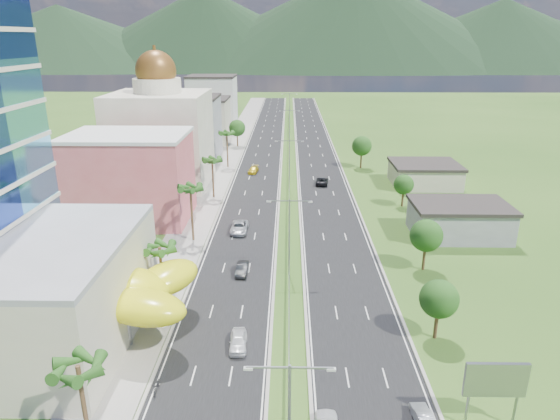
{
  "coord_description": "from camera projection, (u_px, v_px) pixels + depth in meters",
  "views": [
    {
      "loc": [
        -0.15,
        -52.36,
        31.26
      ],
      "look_at": [
        -1.38,
        17.23,
        7.0
      ],
      "focal_mm": 32.0,
      "sensor_mm": 36.0,
      "label": 1
    }
  ],
  "objects": [
    {
      "name": "midrise_white",
      "position": [
        213.0,
        103.0,
        175.23
      ],
      "size": [
        16.0,
        15.0,
        18.0
      ],
      "primitive_type": "cube",
      "color": "silver",
      "rests_on": "ground"
    },
    {
      "name": "motorcycle",
      "position": [
        157.0,
        385.0,
        46.25
      ],
      "size": [
        0.65,
        2.1,
        1.34
      ],
      "primitive_type": "imported",
      "rotation": [
        0.0,
        0.0,
        -0.01
      ],
      "color": "black",
      "rests_on": "road_left"
    },
    {
      "name": "car_dark_far_right",
      "position": [
        322.0,
        181.0,
        111.09
      ],
      "size": [
        3.17,
        5.78,
        1.54
      ],
      "primitive_type": "imported",
      "rotation": [
        0.0,
        0.0,
        3.03
      ],
      "color": "black",
      "rests_on": "road_right"
    },
    {
      "name": "leafy_tree_rc",
      "position": [
        404.0,
        185.0,
        95.68
      ],
      "size": [
        3.85,
        3.85,
        6.33
      ],
      "color": "#47301C",
      "rests_on": "ground"
    },
    {
      "name": "shed_far",
      "position": [
        424.0,
        175.0,
        110.42
      ],
      "size": [
        14.0,
        12.0,
        4.4
      ],
      "primitive_type": "cube",
      "color": "#BCB59B",
      "rests_on": "ground"
    },
    {
      "name": "median_guardrail",
      "position": [
        289.0,
        163.0,
        127.49
      ],
      "size": [
        0.1,
        216.06,
        0.76
      ],
      "color": "gray",
      "rests_on": "ground"
    },
    {
      "name": "palm_tree_c",
      "position": [
        190.0,
        190.0,
        77.96
      ],
      "size": [
        3.6,
        3.6,
        9.6
      ],
      "color": "#47301C",
      "rests_on": "ground"
    },
    {
      "name": "domed_building",
      "position": [
        161.0,
        133.0,
        108.38
      ],
      "size": [
        20.0,
        20.0,
        28.7
      ],
      "color": "beige",
      "rests_on": "ground"
    },
    {
      "name": "streetlight_median_a",
      "position": [
        289.0,
        418.0,
        33.9
      ],
      "size": [
        6.04,
        0.25,
        11.0
      ],
      "color": "gray",
      "rests_on": "ground"
    },
    {
      "name": "midrise_beige",
      "position": [
        202.0,
        121.0,
        154.34
      ],
      "size": [
        16.0,
        15.0,
        13.0
      ],
      "primitive_type": "cube",
      "color": "#BCB59B",
      "rests_on": "ground"
    },
    {
      "name": "leafy_tree_ra",
      "position": [
        439.0,
        299.0,
        53.16
      ],
      "size": [
        4.2,
        4.2,
        6.9
      ],
      "color": "#47301C",
      "rests_on": "ground"
    },
    {
      "name": "car_yellow_far_left",
      "position": [
        253.0,
        170.0,
        120.58
      ],
      "size": [
        2.64,
        5.15,
        1.43
      ],
      "primitive_type": "imported",
      "rotation": [
        0.0,
        0.0,
        -0.13
      ],
      "color": "gold",
      "rests_on": "road_left"
    },
    {
      "name": "pink_shophouse",
      "position": [
        131.0,
        179.0,
        87.94
      ],
      "size": [
        20.0,
        15.0,
        15.0
      ],
      "primitive_type": "cube",
      "color": "#CC535A",
      "rests_on": "ground"
    },
    {
      "name": "streetlight_median_c",
      "position": [
        289.0,
        160.0,
        104.71
      ],
      "size": [
        6.04,
        0.25,
        11.0
      ],
      "color": "gray",
      "rests_on": "ground"
    },
    {
      "name": "midrise_grey",
      "position": [
        188.0,
        129.0,
        133.07
      ],
      "size": [
        16.0,
        15.0,
        16.0
      ],
      "primitive_type": "cube",
      "color": "gray",
      "rests_on": "ground"
    },
    {
      "name": "streetlight_median_e",
      "position": [
        289.0,
        105.0,
        189.68
      ],
      "size": [
        6.04,
        0.25,
        11.0
      ],
      "color": "gray",
      "rests_on": "ground"
    },
    {
      "name": "mountain_ridge",
      "position": [
        351.0,
        71.0,
        483.58
      ],
      "size": [
        860.0,
        140.0,
        90.0
      ],
      "primitive_type": null,
      "color": "black",
      "rests_on": "ground"
    },
    {
      "name": "car_white_near_left",
      "position": [
        238.0,
        341.0,
        52.75
      ],
      "size": [
        2.02,
        4.54,
        1.52
      ],
      "primitive_type": "imported",
      "rotation": [
        0.0,
        0.0,
        0.05
      ],
      "color": "white",
      "rests_on": "road_left"
    },
    {
      "name": "palm_tree_a",
      "position": [
        78.0,
        371.0,
        36.57
      ],
      "size": [
        3.6,
        3.6,
        9.1
      ],
      "color": "#47301C",
      "rests_on": "ground"
    },
    {
      "name": "leafy_tree_rb",
      "position": [
        426.0,
        236.0,
        69.03
      ],
      "size": [
        4.55,
        4.55,
        7.47
      ],
      "color": "#47301C",
      "rests_on": "ground"
    },
    {
      "name": "lime_canopy",
      "position": [
        107.0,
        290.0,
        54.64
      ],
      "size": [
        18.0,
        15.0,
        7.4
      ],
      "color": "yellow",
      "rests_on": "ground"
    },
    {
      "name": "car_dark_left",
      "position": [
        242.0,
        269.0,
        69.23
      ],
      "size": [
        1.68,
        4.45,
        1.45
      ],
      "primitive_type": "imported",
      "rotation": [
        0.0,
        0.0,
        -0.03
      ],
      "color": "black",
      "rests_on": "road_left"
    },
    {
      "name": "sidewalk_left",
      "position": [
        231.0,
        150.0,
        144.96
      ],
      "size": [
        7.0,
        260.0,
        0.12
      ],
      "primitive_type": "cube",
      "color": "gray",
      "rests_on": "ground"
    },
    {
      "name": "road_right",
      "position": [
        315.0,
        150.0,
        144.56
      ],
      "size": [
        11.0,
        260.0,
        0.04
      ],
      "primitive_type": "cube",
      "color": "black",
      "rests_on": "ground"
    },
    {
      "name": "leafy_tree_lfar",
      "position": [
        237.0,
        128.0,
        147.84
      ],
      "size": [
        4.9,
        4.9,
        8.05
      ],
      "color": "#47301C",
      "rests_on": "ground"
    },
    {
      "name": "palm_tree_d",
      "position": [
        212.0,
        162.0,
        99.99
      ],
      "size": [
        3.6,
        3.6,
        8.6
      ],
      "color": "#47301C",
      "rests_on": "ground"
    },
    {
      "name": "shed_near",
      "position": [
        459.0,
        221.0,
        82.03
      ],
      "size": [
        15.0,
        10.0,
        5.0
      ],
      "primitive_type": "cube",
      "color": "gray",
      "rests_on": "ground"
    },
    {
      "name": "car_silver_mid_left",
      "position": [
        239.0,
        227.0,
        83.96
      ],
      "size": [
        2.77,
        5.96,
        1.65
      ],
      "primitive_type": "imported",
      "rotation": [
        0.0,
        0.0,
        -0.01
      ],
      "color": "#A3A6AB",
      "rests_on": "road_left"
    },
    {
      "name": "road_left",
      "position": [
        263.0,
        150.0,
        144.82
      ],
      "size": [
        11.0,
        260.0,
        0.04
      ],
      "primitive_type": "cube",
      "color": "black",
      "rests_on": "ground"
    },
    {
      "name": "leafy_tree_rd",
      "position": [
        362.0,
        146.0,
        123.68
      ],
      "size": [
        4.9,
        4.9,
        8.05
      ],
      "color": "#47301C",
      "rests_on": "ground"
    },
    {
      "name": "streetlight_median_d",
      "position": [
        289.0,
        124.0,
        147.2
      ],
      "size": [
        6.04,
        0.25,
        11.0
      ],
      "color": "gray",
      "rests_on": "ground"
    },
    {
      "name": "car_silver_right",
      "position": [
        423.0,
        418.0,
        42.23
      ],
      "size": [
        1.59,
        4.05,
        1.31
      ],
      "primitive_type": "imported",
      "rotation": [
        0.0,
        0.0,
        3.19
      ],
      "color": "#ACAEB4",
      "rests_on": "road_right"
    },
    {
      "name": "billboard",
      "position": [
        496.0,
        382.0,
        40.99
      ],
      "size": [
        5.2,
        0.35,
        6.2
      ],
      "color": "gray",
      "rests_on": "ground"
    },
    {
      "name": "streetlight_median_b",
      "position": [
        289.0,
        230.0,
        66.94
      ],
      "size": [
        6.04,
        0.25,
        11.0
      ],
      "color": "gray",
      "rests_on": "ground"
    },
    {
      "name": "palm_tree_e",
      "position": [
        227.0,
        135.0,
        123.34
      ],
      "size": [
        3.6,
        3.6,
        9.4
      ],
      "color": "#47301C",
      "rests_on": "ground"
    },
    {
      "name": "ground",
      "position": [
        289.0,
        312.0,
        59.72
      ],
      "size": [
        500.0,
        500.0,
        0.0
      ],
      "primitive_type": "plane",
      "color": "#2D5119",
      "rests_on": "ground"
    },
    {
      "name": "palm_tree_b",
      "position": [
        160.0,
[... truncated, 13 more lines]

